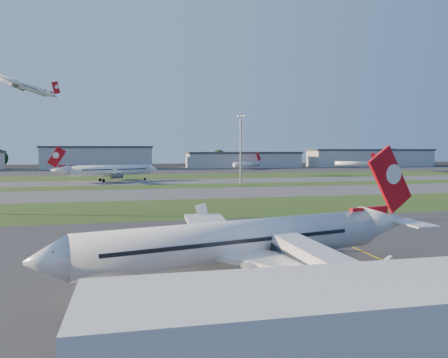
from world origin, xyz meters
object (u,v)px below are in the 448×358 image
object	(u,v)px
mini_jet_far	(354,163)
light_mast_centre	(241,145)
jet_bridge	(327,271)
airliner_parked	(242,242)
mini_jet_near	(247,164)
airliner_taxiing	(110,171)

from	to	relation	value
mini_jet_far	light_mast_centre	xyz separation A→B (m)	(-112.32, -120.74, 11.53)
jet_bridge	airliner_parked	size ratio (longest dim) A/B	0.69
airliner_parked	mini_jet_near	bearing A→B (deg)	61.00
jet_bridge	airliner_taxiing	size ratio (longest dim) A/B	0.67
jet_bridge	mini_jet_near	bearing A→B (deg)	76.12
mini_jet_far	light_mast_centre	distance (m)	165.31
airliner_parked	airliner_taxiing	xyz separation A→B (m)	(-18.53, 143.91, 0.18)
airliner_parked	light_mast_centre	xyz separation A→B (m)	(28.99, 112.87, 10.46)
airliner_taxiing	light_mast_centre	world-z (taller)	light_mast_centre
airliner_taxiing	mini_jet_near	xyz separation A→B (m)	(82.88, 89.14, -1.24)
mini_jet_near	light_mast_centre	size ratio (longest dim) A/B	0.91
jet_bridge	light_mast_centre	size ratio (longest dim) A/B	1.04
jet_bridge	mini_jet_far	xyz separation A→B (m)	(137.13, 243.98, -0.73)
light_mast_centre	airliner_taxiing	bearing A→B (deg)	146.85
airliner_parked	mini_jet_far	xyz separation A→B (m)	(141.31, 233.61, -1.07)
jet_bridge	airliner_parked	xyz separation A→B (m)	(-4.18, 10.37, 0.34)
airliner_taxiing	airliner_parked	bearing A→B (deg)	80.39
airliner_parked	mini_jet_far	bearing A→B (deg)	45.26
mini_jet_far	light_mast_centre	world-z (taller)	light_mast_centre
airliner_taxiing	light_mast_centre	distance (m)	57.69
mini_jet_far	jet_bridge	bearing A→B (deg)	-91.49
jet_bridge	light_mast_centre	distance (m)	126.17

